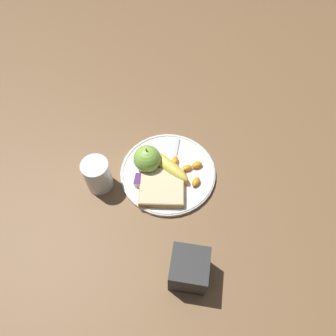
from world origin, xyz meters
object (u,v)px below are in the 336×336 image
Objects in this scene: juice_glass at (98,176)px; bread_slice at (162,187)px; fork at (172,171)px; condiment_caddy at (189,269)px; plate at (168,173)px; banana at (166,164)px; apple at (147,159)px; jam_packet at (142,181)px.

juice_glass is 0.17m from bread_slice.
fork is 0.28m from condiment_caddy.
bread_slice is 0.06m from fork.
plate is 0.28m from condiment_caddy.
banana reaches higher than fork.
juice_glass is at bearing -37.33° from condiment_caddy.
plate is at bearing -97.63° from bread_slice.
apple is at bearing -149.73° from juice_glass.
banana is at bearing -133.39° from jam_packet.
fork is 4.77× the size of jam_packet.
plate is 0.07m from apple.
jam_packet is at bearing -11.52° from bread_slice.
bread_slice is (-0.00, 0.07, -0.01)m from banana.
juice_glass is at bearing 23.36° from banana.
banana is 0.03m from fork.
apple is 0.09m from bread_slice.
apple is 0.31m from condiment_caddy.
bread_slice reaches higher than plate.
banana is 1.15× the size of bread_slice.
apple is 0.08m from fork.
jam_packet is (0.06, -0.01, -0.00)m from bread_slice.
bread_slice is 0.68× the size of fork.
apple is 0.44× the size of fork.
apple reaches higher than jam_packet.
bread_slice is at bearing -178.58° from juice_glass.
juice_glass is at bearing 18.95° from plate.
bread_slice is at bearing 127.78° from apple.
fork is 2.01× the size of condiment_caddy.
jam_packet is at bearing -54.73° from fork.
juice_glass is 0.12m from jam_packet.
condiment_caddy is at bearing 142.67° from juice_glass.
condiment_caddy is at bearing 109.55° from banana.
bread_slice is at bearing 90.65° from banana.
jam_packet is (0.06, 0.05, 0.01)m from plate.
apple reaches higher than plate.
juice_glass is 2.43× the size of jam_packet.
banana reaches higher than bread_slice.
condiment_caddy is at bearing 108.76° from plate.
bread_slice is (-0.05, 0.07, -0.03)m from apple.
banana is (0.01, -0.01, 0.02)m from plate.
banana is at bearing -70.45° from condiment_caddy.
fork is at bearing 155.90° from banana.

